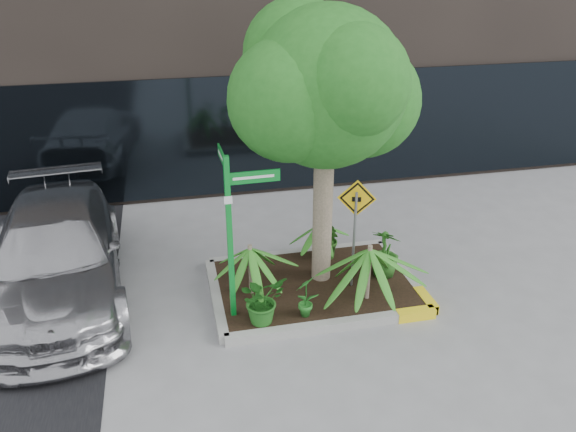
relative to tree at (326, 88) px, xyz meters
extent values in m
plane|color=gray|center=(-0.35, -0.46, -3.28)|extent=(80.00, 80.00, 0.00)
cube|color=#9E9E99|center=(-0.15, 0.94, -3.21)|extent=(3.20, 0.15, 0.15)
cube|color=#9E9E99|center=(-0.15, -1.26, -3.21)|extent=(3.20, 0.15, 0.15)
cube|color=#9E9E99|center=(-1.75, -0.16, -3.21)|extent=(0.15, 2.20, 0.15)
cube|color=#9E9E99|center=(1.45, -0.16, -3.21)|extent=(0.15, 2.20, 0.15)
cube|color=yellow|center=(1.15, -1.26, -3.21)|extent=(0.60, 0.17, 0.15)
cube|color=black|center=(-0.15, -0.16, -3.16)|extent=(3.05, 2.05, 0.06)
cylinder|color=tan|center=(0.00, -0.02, -1.83)|extent=(0.31, 0.31, 2.90)
cylinder|color=tan|center=(0.10, -0.02, -0.77)|extent=(0.55, 0.15, 0.94)
sphere|color=#20631C|center=(0.00, -0.02, 0.00)|extent=(2.32, 2.32, 2.32)
sphere|color=#20631C|center=(0.68, 0.27, -0.29)|extent=(1.74, 1.74, 1.74)
sphere|color=#20631C|center=(-0.58, -0.21, -0.09)|extent=(1.74, 1.74, 1.74)
sphere|color=#20631C|center=(0.20, -0.60, 0.20)|extent=(1.55, 1.55, 1.55)
sphere|color=#20631C|center=(-0.29, 0.47, 0.39)|extent=(1.64, 1.64, 1.64)
cylinder|color=tan|center=(0.53, -0.78, -2.67)|extent=(0.07, 0.07, 0.92)
cylinder|color=tan|center=(-1.20, -0.23, -2.71)|extent=(0.07, 0.07, 0.85)
cylinder|color=tan|center=(0.14, 0.63, -2.79)|extent=(0.07, 0.07, 0.69)
imported|color=#B0AFB4|center=(-4.15, 0.69, -2.59)|extent=(2.43, 4.99, 1.40)
imported|color=#1E5C1A|center=(-1.16, -1.01, -2.77)|extent=(0.90, 0.90, 0.74)
imported|color=#28631D|center=(1.05, -0.18, -2.72)|extent=(0.66, 0.66, 0.84)
imported|color=#237223|center=(-0.51, -1.01, -2.79)|extent=(0.51, 0.51, 0.69)
imported|color=#255619|center=(0.29, 0.53, -2.76)|extent=(0.48, 0.48, 0.75)
cube|color=#0C8A29|center=(-1.55, -0.76, -1.96)|extent=(0.08, 0.08, 2.64)
cube|color=#0C8A29|center=(-1.20, -0.75, -0.97)|extent=(0.74, 0.04, 0.17)
cube|color=#0C8A29|center=(-1.56, -0.40, -0.79)|extent=(0.04, 0.74, 0.17)
cube|color=white|center=(-1.20, -0.76, -0.97)|extent=(0.57, 0.02, 0.04)
cube|color=white|center=(-1.58, -0.40, -0.79)|extent=(0.02, 0.57, 0.04)
cube|color=white|center=(-1.55, -0.80, -1.26)|extent=(0.11, 0.01, 0.11)
cylinder|color=slate|center=(0.38, -0.48, -2.27)|extent=(0.12, 0.24, 1.72)
cube|color=yellow|center=(0.38, -0.50, -1.54)|extent=(0.55, 0.21, 0.58)
cube|color=black|center=(0.38, -0.51, -1.54)|extent=(0.49, 0.18, 0.51)
cube|color=yellow|center=(0.38, -0.51, -1.54)|extent=(0.41, 0.15, 0.44)
cube|color=black|center=(0.37, -0.52, -1.55)|extent=(0.13, 0.05, 0.08)
camera|label=1|loc=(-2.27, -7.69, 1.78)|focal=35.00mm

